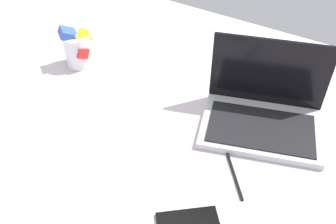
% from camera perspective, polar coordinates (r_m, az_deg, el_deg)
% --- Properties ---
extents(bed_mattress, '(1.80, 1.40, 0.18)m').
position_cam_1_polar(bed_mattress, '(1.25, -8.19, -1.83)').
color(bed_mattress, silver).
rests_on(bed_mattress, ground).
extents(laptop, '(0.39, 0.32, 0.23)m').
position_cam_1_polar(laptop, '(1.11, 14.02, 0.06)').
color(laptop, '#B7BABC').
rests_on(laptop, bed_mattress).
extents(snack_cup, '(0.12, 0.10, 0.14)m').
position_cam_1_polar(snack_cup, '(1.34, -13.31, 9.13)').
color(snack_cup, silver).
rests_on(snack_cup, bed_mattress).
extents(cell_phone, '(0.15, 0.14, 0.01)m').
position_cam_1_polar(cell_phone, '(0.89, 3.00, -16.18)').
color(cell_phone, black).
rests_on(cell_phone, bed_mattress).
extents(charger_cable, '(0.11, 0.14, 0.01)m').
position_cam_1_polar(charger_cable, '(0.99, 9.74, -8.91)').
color(charger_cable, black).
rests_on(charger_cable, bed_mattress).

